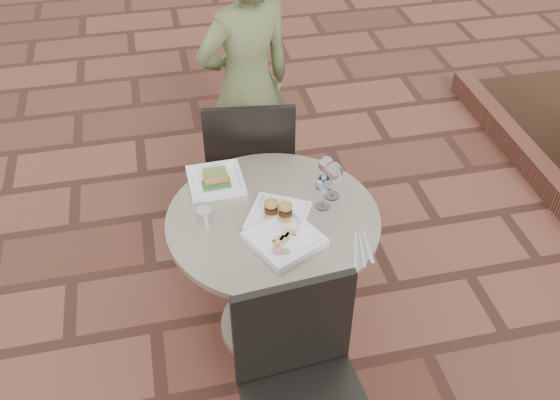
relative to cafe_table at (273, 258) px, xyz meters
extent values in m
plane|color=brown|center=(0.26, 0.12, -0.48)|extent=(60.00, 60.00, 0.00)
cylinder|color=gray|center=(0.00, 0.00, -0.46)|extent=(0.52, 0.52, 0.04)
cylinder|color=gray|center=(0.00, 0.00, -0.13)|extent=(0.08, 0.08, 0.70)
cylinder|color=tan|center=(0.00, 0.00, 0.23)|extent=(0.90, 0.90, 0.03)
cube|color=black|center=(0.03, 0.74, -0.03)|extent=(0.50, 0.50, 0.03)
cube|color=black|center=(0.00, 0.54, 0.22)|extent=(0.44, 0.09, 0.46)
cylinder|color=black|center=(0.24, 0.90, -0.26)|extent=(0.02, 0.02, 0.44)
cylinder|color=black|center=(-0.13, 0.96, -0.26)|extent=(0.02, 0.02, 0.44)
cylinder|color=black|center=(0.19, 0.53, -0.26)|extent=(0.02, 0.02, 0.44)
cylinder|color=black|center=(-0.19, 0.58, -0.26)|extent=(0.02, 0.02, 0.44)
cube|color=black|center=(-0.04, -0.55, 0.22)|extent=(0.44, 0.07, 0.46)
cylinder|color=black|center=(0.15, -0.55, -0.26)|extent=(0.02, 0.02, 0.44)
imported|color=#5F6B3B|center=(0.07, 1.00, 0.28)|extent=(0.65, 0.53, 1.54)
cube|color=white|center=(-0.20, 0.28, 0.25)|extent=(0.24, 0.24, 0.01)
cube|color=#D7834B|center=(-0.20, 0.28, 0.29)|extent=(0.11, 0.07, 0.03)
cube|color=olive|center=(-0.20, 0.28, 0.31)|extent=(0.10, 0.07, 0.01)
cube|color=white|center=(0.02, -0.02, 0.25)|extent=(0.32, 0.32, 0.01)
cube|color=white|center=(0.02, -0.15, 0.25)|extent=(0.34, 0.34, 0.01)
ellipsoid|color=#EA607D|center=(-0.03, -0.21, 0.27)|extent=(0.05, 0.04, 0.02)
cylinder|color=white|center=(0.22, 0.02, 0.25)|extent=(0.06, 0.06, 0.00)
cylinder|color=white|center=(0.22, 0.02, 0.29)|extent=(0.01, 0.01, 0.08)
ellipsoid|color=white|center=(0.22, 0.02, 0.37)|extent=(0.07, 0.07, 0.09)
cylinder|color=white|center=(0.22, 0.02, 0.37)|extent=(0.06, 0.06, 0.04)
cylinder|color=white|center=(0.27, 0.14, 0.25)|extent=(0.06, 0.06, 0.00)
cylinder|color=white|center=(0.27, 0.14, 0.29)|extent=(0.01, 0.01, 0.07)
ellipsoid|color=white|center=(0.27, 0.14, 0.37)|extent=(0.07, 0.07, 0.09)
cylinder|color=white|center=(0.28, 0.08, 0.25)|extent=(0.06, 0.06, 0.00)
cylinder|color=white|center=(0.28, 0.08, 0.29)|extent=(0.01, 0.01, 0.08)
ellipsoid|color=white|center=(0.28, 0.08, 0.38)|extent=(0.08, 0.08, 0.10)
cylinder|color=silver|center=(-0.28, 0.05, 0.27)|extent=(0.08, 0.08, 0.05)
camera|label=1|loc=(-0.39, -1.88, 2.00)|focal=40.00mm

